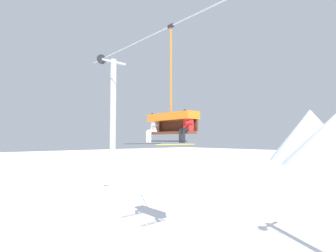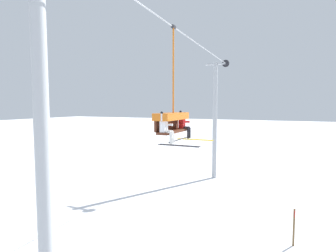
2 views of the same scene
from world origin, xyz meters
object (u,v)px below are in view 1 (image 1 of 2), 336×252
lift_tower_near (113,133)px  chairlift_chair (172,119)px  skier_red (186,126)px  skier_white (153,128)px

lift_tower_near → chairlift_chair: size_ratio=1.97×
lift_tower_near → skier_red: lift_tower_near is taller
chairlift_chair → skier_red: chairlift_chair is taller
lift_tower_near → chairlift_chair: lift_tower_near is taller
lift_tower_near → skier_red: 7.06m
lift_tower_near → skier_white: bearing=-10.5°
lift_tower_near → skier_red: size_ratio=5.58×
chairlift_chair → skier_red: 1.07m
skier_white → skier_red: same height
skier_white → skier_red: size_ratio=1.00×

